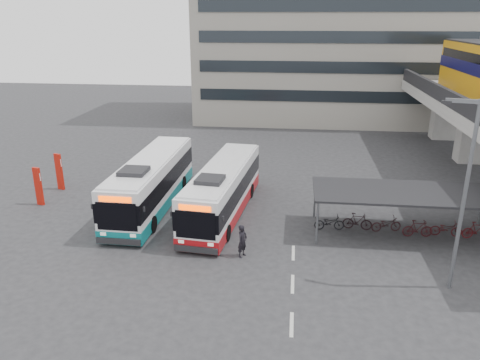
# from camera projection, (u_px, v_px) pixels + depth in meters

# --- Properties ---
(ground) EXTENTS (120.00, 120.00, 0.00)m
(ground) POSITION_uv_depth(u_px,v_px,m) (245.00, 250.00, 24.50)
(ground) COLOR #28282B
(ground) RESTS_ON ground
(bike_shelter) EXTENTS (10.00, 4.00, 2.54)m
(bike_shelter) POSITION_uv_depth(u_px,v_px,m) (403.00, 210.00, 25.89)
(bike_shelter) COLOR #595B60
(bike_shelter) RESTS_ON ground
(office_block) EXTENTS (30.00, 15.00, 25.00)m
(office_block) POSITION_uv_depth(u_px,v_px,m) (332.00, 8.00, 53.43)
(office_block) COLOR gray
(office_block) RESTS_ON ground
(road_markings) EXTENTS (0.15, 7.60, 0.01)m
(road_markings) POSITION_uv_depth(u_px,v_px,m) (293.00, 284.00, 21.41)
(road_markings) COLOR beige
(road_markings) RESTS_ON ground
(bus_main) EXTENTS (3.51, 11.37, 3.31)m
(bus_main) POSITION_uv_depth(u_px,v_px,m) (223.00, 190.00, 28.55)
(bus_main) COLOR white
(bus_main) RESTS_ON ground
(bus_teal) EXTENTS (2.71, 11.73, 3.45)m
(bus_teal) POSITION_uv_depth(u_px,v_px,m) (151.00, 183.00, 29.67)
(bus_teal) COLOR white
(bus_teal) RESTS_ON ground
(pedestrian) EXTENTS (0.65, 0.75, 1.72)m
(pedestrian) POSITION_uv_depth(u_px,v_px,m) (242.00, 241.00, 23.61)
(pedestrian) COLOR black
(pedestrian) RESTS_ON ground
(lamp_post) EXTENTS (1.48, 0.49, 8.52)m
(lamp_post) POSITION_uv_depth(u_px,v_px,m) (463.00, 186.00, 19.56)
(lamp_post) COLOR #595B60
(lamp_post) RESTS_ON ground
(sign_totem_mid) EXTENTS (0.54, 0.29, 2.53)m
(sign_totem_mid) POSITION_uv_depth(u_px,v_px,m) (38.00, 186.00, 30.02)
(sign_totem_mid) COLOR #AF160A
(sign_totem_mid) RESTS_ON ground
(sign_totem_north) EXTENTS (0.55, 0.33, 2.61)m
(sign_totem_north) POSITION_uv_depth(u_px,v_px,m) (59.00, 171.00, 32.73)
(sign_totem_north) COLOR #AF160A
(sign_totem_north) RESTS_ON ground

